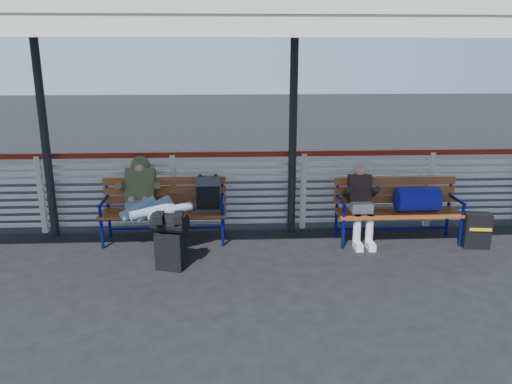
{
  "coord_description": "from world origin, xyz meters",
  "views": [
    {
      "loc": [
        0.87,
        -5.54,
        2.65
      ],
      "look_at": [
        1.21,
        1.0,
        0.85
      ],
      "focal_mm": 35.0,
      "sensor_mm": 36.0,
      "label": 1
    }
  ],
  "objects": [
    {
      "name": "ground",
      "position": [
        0.0,
        0.0,
        0.0
      ],
      "size": [
        60.0,
        60.0,
        0.0
      ],
      "primitive_type": "plane",
      "color": "black",
      "rests_on": "ground"
    },
    {
      "name": "luggage_stack",
      "position": [
        0.1,
        0.43,
        0.4
      ],
      "size": [
        0.5,
        0.38,
        0.74
      ],
      "rotation": [
        0.0,
        0.0,
        -0.32
      ],
      "color": "black",
      "rests_on": "ground"
    },
    {
      "name": "companion_person",
      "position": [
        2.74,
        1.24,
        0.6
      ],
      "size": [
        0.32,
        0.66,
        1.15
      ],
      "color": "beige",
      "rests_on": "ground"
    },
    {
      "name": "bench_left",
      "position": [
        0.13,
        1.46,
        0.61
      ],
      "size": [
        1.8,
        0.56,
        0.96
      ],
      "color": "#A4431F",
      "rests_on": "ground"
    },
    {
      "name": "bench_right",
      "position": [
        3.42,
        1.25,
        0.6
      ],
      "size": [
        1.8,
        0.56,
        0.92
      ],
      "color": "#A4431F",
      "rests_on": "ground"
    },
    {
      "name": "suitcase_side",
      "position": [
        4.34,
        0.95,
        0.25
      ],
      "size": [
        0.38,
        0.26,
        0.5
      ],
      "rotation": [
        0.0,
        0.0,
        -0.13
      ],
      "color": "black",
      "rests_on": "ground"
    },
    {
      "name": "traveler_man",
      "position": [
        -0.25,
        1.12,
        0.67
      ],
      "size": [
        0.94,
        1.64,
        0.77
      ],
      "color": "#8495B2",
      "rests_on": "ground"
    },
    {
      "name": "fence",
      "position": [
        0.0,
        1.9,
        0.66
      ],
      "size": [
        12.08,
        0.08,
        1.24
      ],
      "color": "silver",
      "rests_on": "ground"
    },
    {
      "name": "canopy",
      "position": [
        -0.0,
        0.87,
        3.04
      ],
      "size": [
        12.6,
        3.6,
        3.16
      ],
      "color": "silver",
      "rests_on": "ground"
    }
  ]
}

